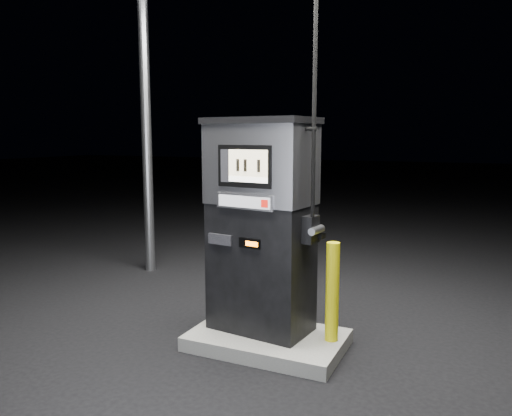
% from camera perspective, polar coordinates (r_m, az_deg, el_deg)
% --- Properties ---
extents(ground, '(80.00, 80.00, 0.00)m').
position_cam_1_polar(ground, '(5.52, 1.31, -15.56)').
color(ground, black).
rests_on(ground, ground).
extents(pump_island, '(1.60, 1.00, 0.15)m').
position_cam_1_polar(pump_island, '(5.49, 1.31, -14.84)').
color(pump_island, slate).
rests_on(pump_island, ground).
extents(fuel_dispenser, '(1.28, 0.80, 4.70)m').
position_cam_1_polar(fuel_dispenser, '(5.27, 0.62, -1.77)').
color(fuel_dispenser, black).
rests_on(fuel_dispenser, pump_island).
extents(bollard_left, '(0.14, 0.14, 0.85)m').
position_cam_1_polar(bollard_left, '(5.69, -4.96, -8.73)').
color(bollard_left, yellow).
rests_on(bollard_left, pump_island).
extents(bollard_right, '(0.15, 0.15, 1.02)m').
position_cam_1_polar(bollard_right, '(5.18, 8.71, -9.46)').
color(bollard_right, yellow).
rests_on(bollard_right, pump_island).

